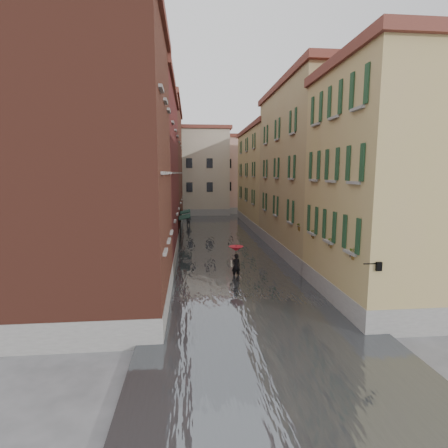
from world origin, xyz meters
name	(u,v)px	position (x,y,z in m)	size (l,w,h in m)	color
ground	(243,292)	(0.00, 0.00, 0.00)	(120.00, 120.00, 0.00)	#515254
floodwater	(222,244)	(0.00, 13.00, 0.10)	(10.00, 60.00, 0.20)	#4A4E52
building_left_near	(99,175)	(-7.00, -2.00, 6.50)	(6.00, 8.00, 13.00)	#5E2B1F
building_left_mid	(136,177)	(-7.00, 9.00, 6.25)	(6.00, 14.00, 12.50)	#591D1C
building_left_far	(155,169)	(-7.00, 24.00, 7.00)	(6.00, 16.00, 14.00)	#5E2B1F
building_right_near	(390,190)	(7.00, -2.00, 5.75)	(6.00, 8.00, 11.50)	tan
building_right_mid	(313,174)	(7.00, 9.00, 6.50)	(6.00, 14.00, 13.00)	#9A875D
building_right_far	(271,180)	(7.00, 24.00, 5.75)	(6.00, 16.00, 11.50)	tan
building_end_cream	(189,173)	(-3.00, 38.00, 6.50)	(12.00, 9.00, 13.00)	#B3A78E
building_end_pink	(243,176)	(6.00, 40.00, 6.00)	(10.00, 9.00, 12.00)	tan
awning_near	(184,218)	(-3.49, 13.75, 2.47)	(1.09, 3.09, 2.80)	black
awning_far	(185,213)	(-3.49, 18.00, 2.46)	(1.09, 2.76, 2.80)	black
wall_lantern	(378,266)	(4.33, -6.00, 3.01)	(0.71, 0.22, 0.35)	black
window_planters	(324,232)	(4.12, -0.92, 3.51)	(0.59, 8.28, 0.84)	brown
pedestrian_main	(236,259)	(-0.10, 2.57, 1.27)	(0.95, 0.95, 2.06)	black
pedestrian_far	(189,220)	(-3.14, 23.96, 0.83)	(0.81, 0.63, 1.66)	black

